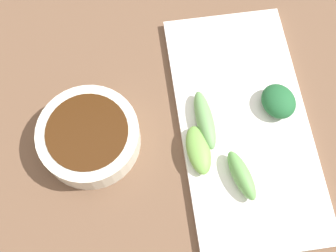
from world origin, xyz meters
The scene contains 7 objects.
tabletop centered at (0.00, 0.00, 0.01)m, with size 2.10×2.10×0.02m, color brown.
sauce_bowl centered at (-0.10, -0.02, 0.04)m, with size 0.14×0.14×0.04m.
serving_plate centered at (0.11, -0.03, 0.03)m, with size 0.18×0.37×0.01m, color white.
broccoli_stalk_0 centered at (0.09, -0.10, 0.05)m, with size 0.02×0.07×0.03m, color #63A351.
broccoli_stalk_1 centered at (0.04, -0.06, 0.04)m, with size 0.03×0.07×0.02m, color #70AC49.
broccoli_leafy_2 centered at (0.16, -0.01, 0.05)m, with size 0.05×0.05×0.03m, color #205D31.
broccoli_stalk_3 centered at (0.06, -0.02, 0.04)m, with size 0.02×0.09×0.02m, color #68A15A.
Camera 1 is at (-0.02, -0.23, 0.59)m, focal length 45.22 mm.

